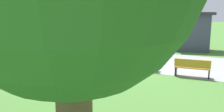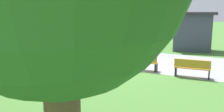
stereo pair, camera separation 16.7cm
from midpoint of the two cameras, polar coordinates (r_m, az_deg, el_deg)
name	(u,v)px [view 2 (the right image)]	position (r m, az deg, el deg)	size (l,w,h in m)	color
ground_plane	(121,67)	(13.39, 2.40, -2.67)	(120.00, 120.00, 0.00)	#477A33
path_paving	(138,59)	(15.63, 6.51, -0.77)	(42.79, 5.82, 0.01)	#939399
bench_3	(29,51)	(16.67, -18.65, 1.07)	(1.66, 0.73, 0.89)	orange
bench_4	(63,54)	(15.17, -11.17, 0.52)	(1.65, 0.63, 0.89)	orange
bench_5	(100,57)	(13.82, -2.52, -0.27)	(1.62, 0.52, 0.89)	orange
bench_6	(142,62)	(12.70, 7.44, -1.33)	(1.62, 0.52, 0.89)	orange
bench_7	(192,68)	(11.88, 18.74, -2.67)	(1.65, 0.63, 0.89)	orange
lamp_post	(124,19)	(13.39, 3.26, 8.77)	(0.32, 0.32, 3.77)	black
kiosk	(192,31)	(19.83, 18.50, 5.62)	(3.73, 3.27, 2.96)	#38424C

